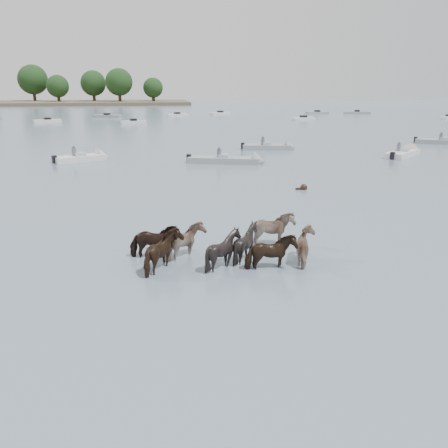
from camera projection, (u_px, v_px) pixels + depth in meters
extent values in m
plane|color=#4A5A6A|center=(255.00, 266.00, 16.92)|extent=(400.00, 400.00, 0.00)
imported|color=black|center=(154.00, 244.00, 17.49)|extent=(1.97, 1.14, 1.56)
imported|color=#866B5B|center=(187.00, 244.00, 17.62)|extent=(1.69, 1.81, 1.47)
imported|color=black|center=(246.00, 245.00, 17.41)|extent=(1.59, 1.47, 1.54)
imported|color=gray|center=(270.00, 231.00, 19.00)|extent=(1.92, 0.96, 1.58)
imported|color=black|center=(165.00, 255.00, 16.38)|extent=(1.48, 1.69, 1.58)
imported|color=black|center=(223.00, 252.00, 16.67)|extent=(1.48, 1.33, 1.56)
imported|color=black|center=(270.00, 255.00, 16.48)|extent=(1.83, 0.99, 1.48)
imported|color=#9D876A|center=(308.00, 249.00, 17.18)|extent=(1.48, 1.64, 1.45)
sphere|color=black|center=(304.00, 187.00, 29.21)|extent=(0.44, 0.44, 0.44)
cube|color=black|center=(300.00, 189.00, 29.20)|extent=(0.50, 0.22, 0.18)
cube|color=silver|center=(80.00, 159.00, 39.98)|extent=(4.44, 3.32, 0.55)
cone|color=silver|center=(103.00, 157.00, 41.16)|extent=(1.53, 1.83, 1.60)
cube|color=#99ADB7|center=(79.00, 155.00, 39.88)|extent=(1.22, 1.36, 0.35)
cube|color=black|center=(54.00, 159.00, 38.76)|extent=(0.47, 0.47, 0.60)
cylinder|color=#595966|center=(74.00, 152.00, 39.77)|extent=(0.36, 0.36, 0.70)
sphere|color=#595966|center=(74.00, 147.00, 39.64)|extent=(0.24, 0.24, 0.24)
cube|color=gray|center=(224.00, 161.00, 39.07)|extent=(6.09, 3.28, 0.55)
cone|color=gray|center=(260.00, 161.00, 38.66)|extent=(1.34, 1.80, 1.60)
cube|color=#99ADB7|center=(224.00, 156.00, 38.98)|extent=(1.10, 1.31, 0.35)
cube|color=black|center=(189.00, 158.00, 39.44)|extent=(0.44, 0.44, 0.60)
cylinder|color=#595966|center=(219.00, 154.00, 38.86)|extent=(0.36, 0.36, 0.70)
sphere|color=#595966|center=(219.00, 148.00, 38.73)|extent=(0.24, 0.24, 0.24)
cube|color=gray|center=(267.00, 147.00, 47.27)|extent=(4.97, 2.48, 0.55)
cone|color=gray|center=(291.00, 147.00, 47.19)|extent=(1.19, 1.74, 1.60)
cube|color=#99ADB7|center=(267.00, 144.00, 47.17)|extent=(1.00, 1.25, 0.35)
cube|color=black|center=(243.00, 146.00, 47.31)|extent=(0.41, 0.41, 0.60)
cylinder|color=#595966|center=(263.00, 142.00, 47.05)|extent=(0.36, 0.36, 0.70)
sphere|color=#595966|center=(263.00, 137.00, 46.93)|extent=(0.24, 0.24, 0.24)
cube|color=silver|center=(402.00, 154.00, 42.70)|extent=(4.76, 4.56, 0.55)
cone|color=silver|center=(411.00, 151.00, 44.57)|extent=(1.74, 1.79, 1.60)
cube|color=#99ADB7|center=(403.00, 150.00, 42.60)|extent=(1.35, 1.37, 0.35)
cube|color=black|center=(392.00, 156.00, 40.78)|extent=(0.49, 0.49, 0.60)
cylinder|color=#595966|center=(399.00, 148.00, 42.48)|extent=(0.36, 0.36, 0.70)
sphere|color=#595966|center=(399.00, 143.00, 42.36)|extent=(0.24, 0.24, 0.24)
cube|color=gray|center=(444.00, 142.00, 51.54)|extent=(5.64, 4.56, 0.55)
cube|color=#99ADB7|center=(444.00, 139.00, 51.44)|extent=(1.29, 1.38, 0.35)
cube|color=black|center=(416.00, 140.00, 52.68)|extent=(0.49, 0.49, 0.60)
cylinder|color=#595966|center=(441.00, 137.00, 51.33)|extent=(0.36, 0.36, 0.70)
sphere|color=#595966|center=(442.00, 133.00, 51.20)|extent=(0.24, 0.24, 0.24)
cube|color=silver|center=(48.00, 121.00, 80.63)|extent=(4.65, 3.10, 0.60)
cube|color=black|center=(47.00, 119.00, 80.53)|extent=(1.31, 1.31, 0.50)
cube|color=gray|center=(107.00, 116.00, 93.09)|extent=(5.83, 3.70, 0.60)
cube|color=black|center=(107.00, 114.00, 92.98)|extent=(1.32, 1.32, 0.50)
cube|color=silver|center=(134.00, 123.00, 78.01)|extent=(4.24, 2.32, 0.60)
cube|color=black|center=(133.00, 120.00, 77.90)|extent=(1.19, 1.19, 0.50)
cube|color=silver|center=(177.00, 115.00, 96.13)|extent=(4.64, 3.12, 0.60)
cube|color=black|center=(177.00, 113.00, 96.02)|extent=(1.31, 1.31, 0.50)
cube|color=silver|center=(220.00, 114.00, 101.63)|extent=(4.72, 3.23, 0.60)
cube|color=black|center=(220.00, 112.00, 101.52)|extent=(1.33, 1.33, 0.50)
cube|color=silver|center=(303.00, 119.00, 86.31)|extent=(4.45, 2.47, 0.60)
cube|color=black|center=(303.00, 117.00, 86.20)|extent=(1.21, 1.21, 0.50)
cube|color=gray|center=(317.00, 113.00, 103.90)|extent=(5.19, 2.22, 0.60)
cube|color=black|center=(317.00, 111.00, 103.79)|extent=(1.14, 1.14, 0.50)
cube|color=gray|center=(357.00, 113.00, 104.57)|extent=(5.87, 2.79, 0.60)
cube|color=black|center=(357.00, 111.00, 104.46)|extent=(1.21, 1.21, 0.50)
cylinder|color=#382619|center=(35.00, 97.00, 158.73)|extent=(1.00, 1.00, 4.32)
sphere|color=black|center=(33.00, 80.00, 157.15)|extent=(9.59, 9.59, 9.59)
cylinder|color=#382619|center=(59.00, 99.00, 153.67)|extent=(1.00, 1.00, 3.16)
sphere|color=black|center=(58.00, 86.00, 152.51)|extent=(7.03, 7.03, 7.03)
cylinder|color=#382619|center=(94.00, 98.00, 158.17)|extent=(1.00, 1.00, 3.68)
sphere|color=black|center=(93.00, 83.00, 156.82)|extent=(8.17, 8.17, 8.17)
cylinder|color=#382619|center=(120.00, 98.00, 154.53)|extent=(1.00, 1.00, 3.88)
sphere|color=black|center=(119.00, 82.00, 153.11)|extent=(8.61, 8.61, 8.61)
cylinder|color=#382619|center=(153.00, 100.00, 156.91)|extent=(1.00, 1.00, 2.89)
sphere|color=black|center=(153.00, 88.00, 155.85)|extent=(6.42, 6.42, 6.42)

